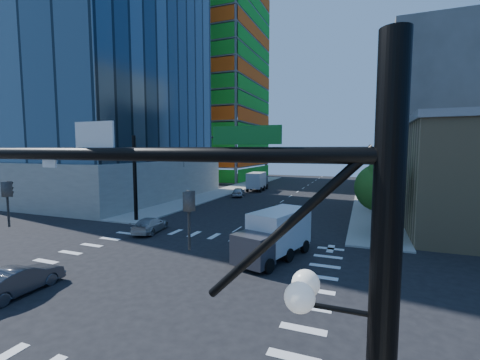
% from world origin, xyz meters
% --- Properties ---
extents(ground, '(160.00, 160.00, 0.00)m').
position_xyz_m(ground, '(0.00, 0.00, 0.00)').
color(ground, black).
rests_on(ground, ground).
extents(road_markings, '(20.00, 20.00, 0.01)m').
position_xyz_m(road_markings, '(0.00, 0.00, 0.01)').
color(road_markings, silver).
rests_on(road_markings, ground).
extents(sidewalk_ne, '(5.00, 60.00, 0.15)m').
position_xyz_m(sidewalk_ne, '(12.50, 40.00, 0.07)').
color(sidewalk_ne, '#9B9892').
rests_on(sidewalk_ne, ground).
extents(sidewalk_nw, '(5.00, 60.00, 0.15)m').
position_xyz_m(sidewalk_nw, '(-12.50, 40.00, 0.07)').
color(sidewalk_nw, '#9B9892').
rests_on(sidewalk_nw, ground).
extents(construction_building, '(25.16, 34.50, 70.60)m').
position_xyz_m(construction_building, '(-27.41, 61.93, 24.61)').
color(construction_building, slate).
rests_on(construction_building, ground).
extents(bg_building_ne, '(24.00, 30.00, 28.00)m').
position_xyz_m(bg_building_ne, '(27.00, 55.00, 14.00)').
color(bg_building_ne, '#595650').
rests_on(bg_building_ne, ground).
extents(signal_mast_se, '(10.51, 2.48, 9.00)m').
position_xyz_m(signal_mast_se, '(10.60, -11.50, 5.01)').
color(signal_mast_se, black).
rests_on(signal_mast_se, sidewalk_se).
extents(signal_mast_nw, '(10.20, 0.40, 9.00)m').
position_xyz_m(signal_mast_nw, '(-10.00, 11.50, 5.49)').
color(signal_mast_nw, black).
rests_on(signal_mast_nw, sidewalk_nw).
extents(tree_south, '(4.16, 4.16, 6.82)m').
position_xyz_m(tree_south, '(12.63, 13.90, 4.69)').
color(tree_south, '#382316').
rests_on(tree_south, sidewalk_ne).
extents(tree_north, '(3.54, 3.52, 5.78)m').
position_xyz_m(tree_north, '(12.93, 25.90, 3.99)').
color(tree_north, '#382316').
rests_on(tree_north, sidewalk_ne).
extents(car_nb_far, '(3.23, 5.63, 1.48)m').
position_xyz_m(car_nb_far, '(2.37, 18.42, 0.74)').
color(car_nb_far, black).
rests_on(car_nb_far, ground).
extents(car_sb_near, '(2.72, 4.99, 1.37)m').
position_xyz_m(car_sb_near, '(-7.19, 8.18, 0.69)').
color(car_sb_near, '#B1B1B1').
rests_on(car_sb_near, ground).
extents(car_sb_mid, '(2.76, 4.65, 1.48)m').
position_xyz_m(car_sb_mid, '(-7.95, 32.57, 0.74)').
color(car_sb_mid, '#B9BBC2').
rests_on(car_sb_mid, ground).
extents(car_sb_cross, '(1.77, 4.58, 1.49)m').
position_xyz_m(car_sb_cross, '(-5.72, -5.01, 0.74)').
color(car_sb_cross, '#414145').
rests_on(car_sb_cross, ground).
extents(box_truck_near, '(4.31, 6.81, 3.31)m').
position_xyz_m(box_truck_near, '(5.40, 5.09, 1.47)').
color(box_truck_near, black).
rests_on(box_truck_near, ground).
extents(box_truck_far, '(3.24, 6.72, 3.43)m').
position_xyz_m(box_truck_far, '(-7.48, 41.36, 1.52)').
color(box_truck_far, black).
rests_on(box_truck_far, ground).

